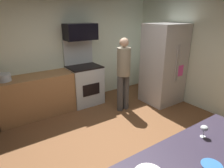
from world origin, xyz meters
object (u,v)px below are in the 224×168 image
at_px(microwave, 80,32).
at_px(wine_glass_near, 204,129).
at_px(mixing_bowl_large, 211,167).
at_px(stock_pot, 3,78).
at_px(person_cook, 124,71).
at_px(oven_range, 85,83).
at_px(refrigerator, 163,64).

xyz_separation_m(microwave, wine_glass_near, (-0.24, -3.36, -0.74)).
distance_m(mixing_bowl_large, stock_pot, 3.77).
bearing_deg(person_cook, wine_glass_near, -108.04).
relative_size(microwave, person_cook, 0.44).
bearing_deg(oven_range, refrigerator, -31.44).
relative_size(wine_glass_near, stock_pot, 0.50).
height_order(microwave, wine_glass_near, microwave).
height_order(oven_range, person_cook, person_cook).
bearing_deg(person_cook, microwave, 120.09).
relative_size(oven_range, wine_glass_near, 11.18).
distance_m(microwave, wine_glass_near, 3.45).
height_order(oven_range, mixing_bowl_large, oven_range).
distance_m(microwave, mixing_bowl_large, 3.82).
bearing_deg(stock_pot, person_cook, -20.73).
bearing_deg(mixing_bowl_large, refrigerator, 48.41).
relative_size(refrigerator, wine_glass_near, 13.82).
xyz_separation_m(microwave, stock_pot, (-1.74, -0.08, -0.77)).
relative_size(oven_range, microwave, 2.11).
distance_m(person_cook, stock_pot, 2.44).
relative_size(microwave, mixing_bowl_large, 4.22).
bearing_deg(refrigerator, oven_range, 148.56).
bearing_deg(wine_glass_near, stock_pot, 114.49).
distance_m(refrigerator, person_cook, 1.13).
relative_size(mixing_bowl_large, stock_pot, 0.62).
bearing_deg(stock_pot, oven_range, -0.15).
bearing_deg(microwave, mixing_bowl_large, -99.63).
bearing_deg(stock_pot, microwave, 2.64).
height_order(microwave, person_cook, microwave).
distance_m(oven_range, person_cook, 1.10).
xyz_separation_m(refrigerator, mixing_bowl_large, (-2.29, -2.58, -0.04)).
height_order(mixing_bowl_large, wine_glass_near, wine_glass_near).
bearing_deg(person_cook, stock_pot, 159.27).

